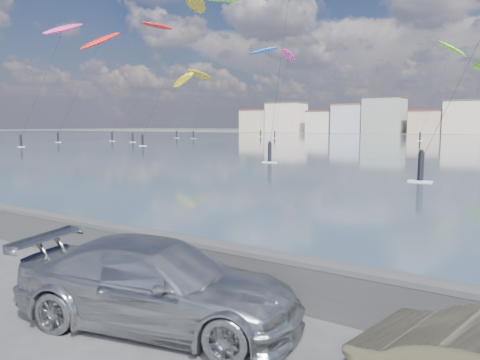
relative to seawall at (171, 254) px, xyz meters
name	(u,v)px	position (x,y,z in m)	size (l,w,h in m)	color
ground	(69,320)	(0.00, -2.70, -0.58)	(700.00, 700.00, 0.00)	#333335
seawall	(171,254)	(0.00, 0.00, 0.00)	(400.00, 0.36, 1.08)	#28282B
car_silver	(158,284)	(1.48, -1.94, 0.16)	(2.07, 5.08, 1.48)	#A1A4A8
kitesurfer_0	(200,75)	(-75.27, 94.32, 16.37)	(4.05, 15.93, 18.66)	#BF8C19
kitesurfer_1	(195,4)	(-48.88, 60.47, 24.69)	(7.14, 19.11, 27.07)	#BF8C19
kitesurfer_4	(221,0)	(-71.65, 99.32, 36.77)	(11.41, 19.20, 38.87)	#8CD826
kitesurfer_5	(100,42)	(-72.30, 58.13, 19.91)	(5.84, 14.05, 23.47)	red
kitesurfer_8	(156,28)	(-72.97, 75.29, 25.52)	(5.60, 19.62, 27.62)	red
kitesurfer_13	(63,30)	(-65.06, 44.24, 19.19)	(5.28, 15.47, 22.12)	#E5338C
kitesurfer_14	(451,51)	(-13.60, 106.66, 19.17)	(7.92, 12.66, 22.28)	#8CD826
kitesurfer_16	(288,57)	(-56.08, 109.61, 21.51)	(3.91, 14.66, 24.49)	#E5338C
kitesurfer_17	(264,52)	(-66.65, 114.12, 24.47)	(8.14, 11.24, 27.18)	blue
kitesurfer_19	(183,80)	(-59.60, 69.30, 12.36)	(6.98, 16.51, 15.63)	yellow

